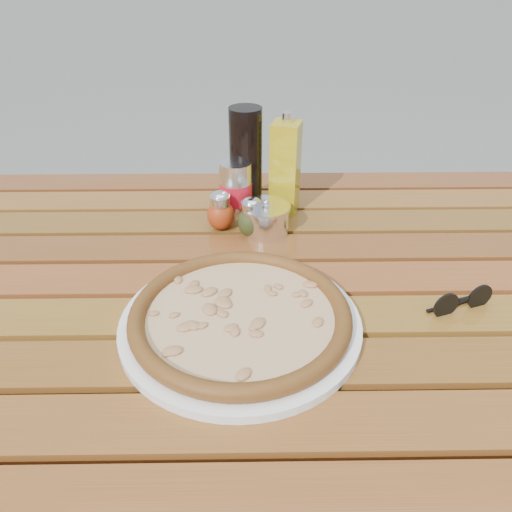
{
  "coord_description": "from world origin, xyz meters",
  "views": [
    {
      "loc": [
        -0.01,
        -0.71,
        1.24
      ],
      "look_at": [
        0.0,
        0.02,
        0.78
      ],
      "focal_mm": 35.0,
      "sensor_mm": 36.0,
      "label": 1
    }
  ],
  "objects_px": {
    "sunglasses": "(462,301)",
    "table": "(256,311)",
    "plate": "(240,323)",
    "pizza": "(240,315)",
    "pepper_shaker": "(220,211)",
    "soda_can": "(236,191)",
    "oregano_shaker": "(252,218)",
    "parmesan_tin": "(266,219)",
    "dark_bottle": "(246,162)",
    "olive_oil_cruet": "(285,168)"
  },
  "relations": [
    {
      "from": "parmesan_tin",
      "to": "sunglasses",
      "type": "relative_size",
      "value": 1.09
    },
    {
      "from": "pepper_shaker",
      "to": "plate",
      "type": "bearing_deg",
      "value": -81.97
    },
    {
      "from": "pizza",
      "to": "oregano_shaker",
      "type": "distance_m",
      "value": 0.28
    },
    {
      "from": "soda_can",
      "to": "parmesan_tin",
      "type": "bearing_deg",
      "value": -49.54
    },
    {
      "from": "soda_can",
      "to": "sunglasses",
      "type": "relative_size",
      "value": 1.11
    },
    {
      "from": "plate",
      "to": "pizza",
      "type": "bearing_deg",
      "value": 135.0
    },
    {
      "from": "pizza",
      "to": "pepper_shaker",
      "type": "height_order",
      "value": "pepper_shaker"
    },
    {
      "from": "table",
      "to": "dark_bottle",
      "type": "height_order",
      "value": "dark_bottle"
    },
    {
      "from": "pepper_shaker",
      "to": "dark_bottle",
      "type": "bearing_deg",
      "value": 57.31
    },
    {
      "from": "parmesan_tin",
      "to": "dark_bottle",
      "type": "bearing_deg",
      "value": 111.83
    },
    {
      "from": "plate",
      "to": "pepper_shaker",
      "type": "xyz_separation_m",
      "value": [
        -0.04,
        0.3,
        0.03
      ]
    },
    {
      "from": "pizza",
      "to": "sunglasses",
      "type": "height_order",
      "value": "sunglasses"
    },
    {
      "from": "table",
      "to": "sunglasses",
      "type": "relative_size",
      "value": 12.92
    },
    {
      "from": "soda_can",
      "to": "parmesan_tin",
      "type": "xyz_separation_m",
      "value": [
        0.06,
        -0.07,
        -0.03
      ]
    },
    {
      "from": "soda_can",
      "to": "sunglasses",
      "type": "distance_m",
      "value": 0.48
    },
    {
      "from": "oregano_shaker",
      "to": "soda_can",
      "type": "height_order",
      "value": "soda_can"
    },
    {
      "from": "pepper_shaker",
      "to": "dark_bottle",
      "type": "xyz_separation_m",
      "value": [
        0.05,
        0.08,
        0.07
      ]
    },
    {
      "from": "pizza",
      "to": "dark_bottle",
      "type": "relative_size",
      "value": 1.6
    },
    {
      "from": "plate",
      "to": "table",
      "type": "bearing_deg",
      "value": 78.97
    },
    {
      "from": "table",
      "to": "soda_can",
      "type": "bearing_deg",
      "value": 99.59
    },
    {
      "from": "pizza",
      "to": "dark_bottle",
      "type": "height_order",
      "value": "dark_bottle"
    },
    {
      "from": "pepper_shaker",
      "to": "dark_bottle",
      "type": "relative_size",
      "value": 0.37
    },
    {
      "from": "pepper_shaker",
      "to": "parmesan_tin",
      "type": "distance_m",
      "value": 0.09
    },
    {
      "from": "oregano_shaker",
      "to": "parmesan_tin",
      "type": "distance_m",
      "value": 0.03
    },
    {
      "from": "olive_oil_cruet",
      "to": "parmesan_tin",
      "type": "bearing_deg",
      "value": -113.48
    },
    {
      "from": "pepper_shaker",
      "to": "soda_can",
      "type": "xyz_separation_m",
      "value": [
        0.03,
        0.05,
        0.02
      ]
    },
    {
      "from": "dark_bottle",
      "to": "table",
      "type": "bearing_deg",
      "value": -86.04
    },
    {
      "from": "plate",
      "to": "parmesan_tin",
      "type": "xyz_separation_m",
      "value": [
        0.05,
        0.29,
        0.02
      ]
    },
    {
      "from": "dark_bottle",
      "to": "olive_oil_cruet",
      "type": "height_order",
      "value": "dark_bottle"
    },
    {
      "from": "table",
      "to": "pepper_shaker",
      "type": "distance_m",
      "value": 0.22
    },
    {
      "from": "plate",
      "to": "olive_oil_cruet",
      "type": "bearing_deg",
      "value": 76.96
    },
    {
      "from": "pepper_shaker",
      "to": "oregano_shaker",
      "type": "bearing_deg",
      "value": -24.93
    },
    {
      "from": "plate",
      "to": "parmesan_tin",
      "type": "bearing_deg",
      "value": 80.77
    },
    {
      "from": "pepper_shaker",
      "to": "olive_oil_cruet",
      "type": "bearing_deg",
      "value": 31.53
    },
    {
      "from": "pepper_shaker",
      "to": "parmesan_tin",
      "type": "relative_size",
      "value": 0.7
    },
    {
      "from": "oregano_shaker",
      "to": "sunglasses",
      "type": "bearing_deg",
      "value": -35.97
    },
    {
      "from": "table",
      "to": "sunglasses",
      "type": "bearing_deg",
      "value": -16.29
    },
    {
      "from": "parmesan_tin",
      "to": "soda_can",
      "type": "bearing_deg",
      "value": 130.46
    },
    {
      "from": "sunglasses",
      "to": "table",
      "type": "bearing_deg",
      "value": 144.46
    },
    {
      "from": "pepper_shaker",
      "to": "soda_can",
      "type": "distance_m",
      "value": 0.06
    },
    {
      "from": "oregano_shaker",
      "to": "plate",
      "type": "bearing_deg",
      "value": -93.9
    },
    {
      "from": "dark_bottle",
      "to": "olive_oil_cruet",
      "type": "relative_size",
      "value": 1.05
    },
    {
      "from": "oregano_shaker",
      "to": "soda_can",
      "type": "relative_size",
      "value": 0.68
    },
    {
      "from": "pizza",
      "to": "oregano_shaker",
      "type": "height_order",
      "value": "oregano_shaker"
    },
    {
      "from": "pizza",
      "to": "olive_oil_cruet",
      "type": "xyz_separation_m",
      "value": [
        0.09,
        0.38,
        0.07
      ]
    },
    {
      "from": "pepper_shaker",
      "to": "olive_oil_cruet",
      "type": "height_order",
      "value": "olive_oil_cruet"
    },
    {
      "from": "plate",
      "to": "soda_can",
      "type": "distance_m",
      "value": 0.36
    },
    {
      "from": "table",
      "to": "oregano_shaker",
      "type": "height_order",
      "value": "oregano_shaker"
    },
    {
      "from": "oregano_shaker",
      "to": "soda_can",
      "type": "bearing_deg",
      "value": 111.05
    },
    {
      "from": "pepper_shaker",
      "to": "soda_can",
      "type": "relative_size",
      "value": 0.68
    }
  ]
}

